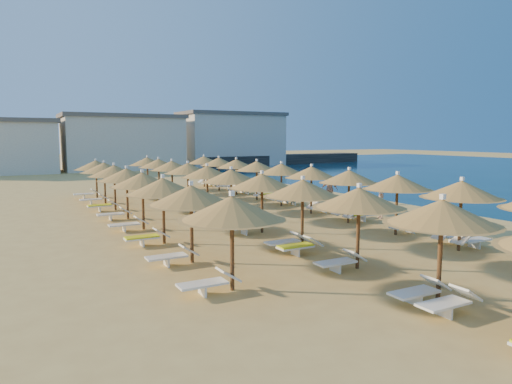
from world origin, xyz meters
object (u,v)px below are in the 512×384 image
beachgoer_b (360,198)px  beachgoer_c (329,189)px  jetty (285,159)px  beachgoer_a (381,201)px  parasol_row_east (312,173)px  parasol_row_west (231,177)px

beachgoer_b → beachgoer_c: beachgoer_c is taller
jetty → beachgoer_a: (-22.22, -45.18, 0.15)m
jetty → parasol_row_east: size_ratio=0.85×
parasol_row_west → beachgoer_c: (8.23, 2.64, -1.36)m
parasol_row_east → beachgoer_a: parasol_row_east is taller
jetty → beachgoer_a: size_ratio=16.59×
jetty → beachgoer_b: bearing=-124.6°
jetty → parasol_row_east: bearing=-127.8°
beachgoer_b → beachgoer_c: size_ratio=0.97×
parasol_row_west → beachgoer_b: parasol_row_west is taller
beachgoer_b → parasol_row_west: bearing=-149.9°
beachgoer_c → beachgoer_a: bearing=-48.2°
jetty → parasol_row_west: (-29.53, -42.18, 1.54)m
beachgoer_c → beachgoer_b: bearing=-52.0°
parasol_row_west → beachgoer_b: bearing=-10.6°
jetty → beachgoer_c: (-21.30, -39.54, 0.17)m
jetty → beachgoer_b: size_ratio=16.80×
parasol_row_east → parasol_row_west: same height
parasol_row_west → beachgoer_a: 8.02m
beachgoer_b → beachgoer_a: (0.01, -1.64, 0.01)m
parasol_row_east → beachgoer_b: size_ratio=19.69×
parasol_row_east → beachgoer_b: parasol_row_east is taller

